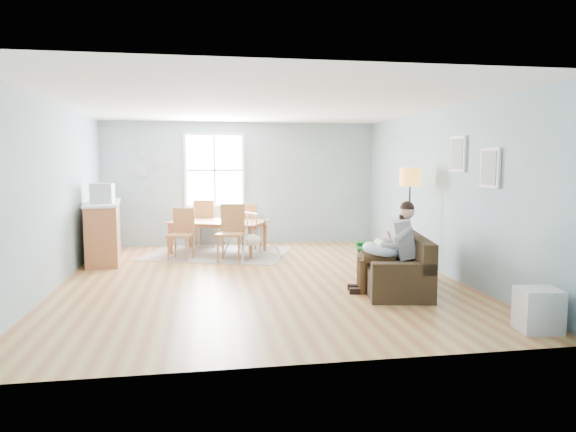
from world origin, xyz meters
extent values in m
cube|color=#A8623B|center=(0.00, 0.00, -0.04)|extent=(8.40, 9.40, 0.08)
cube|color=white|center=(0.00, 0.00, 3.00)|extent=(8.40, 9.40, 0.60)
cube|color=#7C95A3|center=(0.00, 4.66, 1.35)|extent=(8.40, 0.08, 3.90)
cube|color=#7C95A3|center=(0.00, -4.66, 1.35)|extent=(8.40, 0.08, 3.90)
cube|color=#7C95A3|center=(4.16, 0.00, 1.35)|extent=(0.08, 9.40, 3.90)
cube|color=white|center=(-0.60, 3.47, 1.65)|extent=(1.32, 0.06, 1.62)
cube|color=white|center=(-0.60, 3.44, 1.65)|extent=(1.20, 0.02, 1.50)
cube|color=white|center=(-0.60, 3.43, 1.65)|extent=(1.20, 0.03, 0.04)
cube|color=white|center=(-0.60, 3.43, 1.65)|extent=(0.04, 0.03, 1.50)
cube|color=white|center=(2.97, -1.50, 1.75)|extent=(0.04, 0.44, 0.54)
cube|color=slate|center=(2.94, -1.50, 1.75)|extent=(0.01, 0.36, 0.46)
cube|color=white|center=(2.97, -0.60, 1.95)|extent=(0.04, 0.44, 0.54)
cube|color=slate|center=(2.94, -0.60, 1.95)|extent=(0.01, 0.36, 0.46)
cylinder|color=#92A3AF|center=(-2.10, 3.47, 2.05)|extent=(0.24, 0.02, 0.24)
cylinder|color=#92A3AF|center=(-1.75, 3.47, 1.85)|extent=(0.26, 0.02, 0.26)
cylinder|color=#92A3AF|center=(-2.15, 3.47, 1.65)|extent=(0.28, 0.02, 0.28)
cube|color=black|center=(1.85, -0.88, 0.19)|extent=(1.19, 2.06, 0.39)
cube|color=black|center=(2.16, -0.94, 0.58)|extent=(0.56, 1.93, 0.40)
cube|color=black|center=(1.68, -1.74, 0.46)|extent=(0.85, 0.34, 0.15)
cube|color=black|center=(2.02, -0.02, 0.46)|extent=(0.85, 0.34, 0.15)
cube|color=#145725|center=(1.95, -0.24, 0.50)|extent=(1.03, 0.90, 0.04)
cube|color=beige|center=(2.20, -0.43, 0.70)|extent=(0.23, 0.46, 0.44)
cube|color=gray|center=(1.88, -1.16, 0.76)|extent=(0.40, 0.47, 0.57)
sphere|color=tan|center=(1.94, -1.17, 1.15)|extent=(0.21, 0.21, 0.21)
sphere|color=black|center=(1.94, -1.17, 1.19)|extent=(0.20, 0.20, 0.20)
cylinder|color=#311F11|center=(1.52, -1.21, 0.50)|extent=(0.46, 0.23, 0.15)
cylinder|color=#311F11|center=(1.56, -1.00, 0.50)|extent=(0.46, 0.23, 0.15)
cylinder|color=#311F11|center=(1.32, -1.17, 0.24)|extent=(0.12, 0.12, 0.48)
cylinder|color=#311F11|center=(1.35, -0.96, 0.24)|extent=(0.12, 0.12, 0.48)
cube|color=black|center=(1.24, -1.16, 0.04)|extent=(0.24, 0.13, 0.08)
cube|color=black|center=(1.28, -0.95, 0.04)|extent=(0.24, 0.13, 0.08)
torus|color=silver|center=(1.59, -1.11, 0.61)|extent=(0.62, 0.61, 0.21)
cylinder|color=silver|center=(1.59, -1.11, 0.68)|extent=(0.13, 0.28, 0.12)
sphere|color=tan|center=(1.61, -0.95, 0.70)|extent=(0.10, 0.10, 0.10)
cube|color=silver|center=(1.93, -0.71, 0.64)|extent=(0.26, 0.28, 0.34)
sphere|color=tan|center=(1.95, -0.71, 0.88)|extent=(0.16, 0.16, 0.16)
sphere|color=black|center=(1.95, -0.71, 0.90)|extent=(0.15, 0.15, 0.15)
cylinder|color=#F33B67|center=(1.70, -0.72, 0.50)|extent=(0.29, 0.14, 0.08)
cylinder|color=#F33B67|center=(1.73, -0.60, 0.50)|extent=(0.29, 0.14, 0.08)
cylinder|color=#F33B67|center=(1.57, -0.70, 0.34)|extent=(0.07, 0.07, 0.28)
cylinder|color=#F33B67|center=(1.60, -0.57, 0.34)|extent=(0.07, 0.07, 0.28)
cylinder|color=black|center=(2.60, 0.32, 0.02)|extent=(0.30, 0.30, 0.03)
cylinder|color=black|center=(2.60, 0.32, 0.76)|extent=(0.03, 0.03, 1.52)
cylinder|color=orange|center=(2.60, 0.32, 1.58)|extent=(0.35, 0.35, 0.30)
cube|color=silver|center=(2.70, -3.01, 0.23)|extent=(0.47, 0.43, 0.47)
cube|color=black|center=(2.51, -2.98, 0.23)|extent=(0.08, 0.32, 0.38)
cube|color=#A09992|center=(-0.58, 2.35, 0.01)|extent=(3.22, 2.83, 0.01)
imported|color=brown|center=(-0.58, 2.35, 0.33)|extent=(2.13, 1.73, 0.65)
cube|color=brown|center=(-1.29, 1.80, 0.46)|extent=(0.55, 0.55, 0.04)
cube|color=brown|center=(-1.23, 1.99, 0.72)|extent=(0.40, 0.17, 0.48)
cylinder|color=brown|center=(-1.51, 1.69, 0.23)|extent=(0.04, 0.04, 0.46)
cylinder|color=brown|center=(-1.18, 1.58, 0.23)|extent=(0.04, 0.04, 0.46)
cylinder|color=brown|center=(-1.40, 2.02, 0.23)|extent=(0.04, 0.04, 0.46)
cylinder|color=brown|center=(-1.07, 1.91, 0.23)|extent=(0.04, 0.04, 0.46)
cube|color=brown|center=(-0.37, 1.48, 0.51)|extent=(0.59, 0.59, 0.05)
cube|color=brown|center=(-0.32, 1.68, 0.79)|extent=(0.45, 0.17, 0.52)
cylinder|color=brown|center=(-0.61, 1.34, 0.25)|extent=(0.04, 0.04, 0.51)
cylinder|color=brown|center=(-0.24, 1.24, 0.25)|extent=(0.04, 0.04, 0.51)
cylinder|color=brown|center=(-0.51, 1.71, 0.25)|extent=(0.04, 0.04, 0.51)
cylinder|color=brown|center=(-0.14, 1.61, 0.25)|extent=(0.04, 0.04, 0.51)
cube|color=brown|center=(-0.79, 3.22, 0.50)|extent=(0.57, 0.57, 0.04)
cube|color=brown|center=(-0.85, 3.02, 0.77)|extent=(0.44, 0.16, 0.51)
cylinder|color=brown|center=(-0.56, 3.35, 0.25)|extent=(0.04, 0.04, 0.50)
cylinder|color=brown|center=(-0.92, 3.45, 0.25)|extent=(0.04, 0.04, 0.50)
cylinder|color=brown|center=(-0.66, 2.99, 0.25)|extent=(0.04, 0.04, 0.50)
cylinder|color=brown|center=(-1.02, 3.09, 0.25)|extent=(0.04, 0.04, 0.50)
cube|color=brown|center=(0.13, 2.90, 0.46)|extent=(0.58, 0.58, 0.04)
cube|color=brown|center=(0.04, 2.73, 0.72)|extent=(0.39, 0.22, 0.47)
cylinder|color=brown|center=(0.36, 2.98, 0.23)|extent=(0.04, 0.04, 0.46)
cylinder|color=brown|center=(0.05, 3.14, 0.23)|extent=(0.04, 0.04, 0.46)
cylinder|color=brown|center=(0.21, 2.67, 0.23)|extent=(0.04, 0.04, 0.46)
cylinder|color=brown|center=(-0.11, 2.82, 0.23)|extent=(0.04, 0.04, 0.46)
cube|color=brown|center=(-2.70, 2.03, 0.53)|extent=(0.76, 1.96, 1.06)
cube|color=silver|center=(-2.70, 2.03, 1.07)|extent=(0.81, 2.01, 0.04)
cube|color=#AEADB2|center=(-2.63, 1.67, 1.27)|extent=(0.38, 0.36, 0.36)
cube|color=black|center=(-2.81, 1.67, 1.27)|extent=(0.02, 0.29, 0.25)
cylinder|color=#AEADB2|center=(0.03, 1.56, 0.88)|extent=(0.22, 0.48, 0.04)
ellipsoid|color=beige|center=(0.03, 1.56, 0.38)|extent=(0.36, 0.36, 0.22)
cylinder|color=#AEADB2|center=(0.03, 1.56, 0.63)|extent=(0.01, 0.01, 0.40)
cylinder|color=#AEADB2|center=(-0.13, 1.20, 0.45)|extent=(0.19, 0.41, 0.87)
cylinder|color=#AEADB2|center=(0.39, 1.41, 0.45)|extent=(0.40, 0.21, 0.87)
cylinder|color=#AEADB2|center=(-0.34, 1.72, 0.45)|extent=(0.40, 0.21, 0.87)
cylinder|color=#AEADB2|center=(0.18, 1.93, 0.45)|extent=(0.19, 0.41, 0.87)
camera|label=1|loc=(-0.87, -7.90, 1.83)|focal=32.00mm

